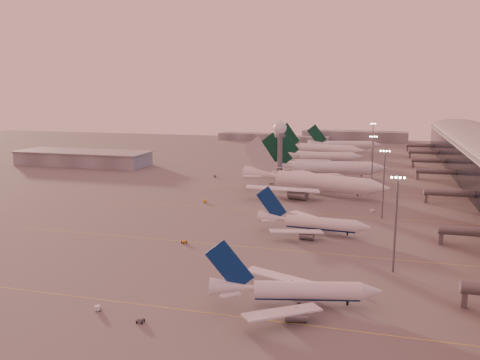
# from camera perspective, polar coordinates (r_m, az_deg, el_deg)

# --- Properties ---
(ground) EXTENTS (700.00, 700.00, 0.00)m
(ground) POSITION_cam_1_polar(r_m,az_deg,el_deg) (145.42, -6.94, -8.05)
(ground) COLOR #605D5D
(ground) RESTS_ON ground
(taxiway_markings) EXTENTS (180.00, 185.25, 0.02)m
(taxiway_markings) POSITION_cam_1_polar(r_m,az_deg,el_deg) (190.27, 8.07, -3.70)
(taxiway_markings) COLOR gold
(taxiway_markings) RESTS_ON ground
(hangar) EXTENTS (82.00, 27.00, 8.50)m
(hangar) POSITION_cam_1_polar(r_m,az_deg,el_deg) (321.45, -17.21, 2.39)
(hangar) COLOR slate
(hangar) RESTS_ON ground
(radar_tower) EXTENTS (6.40, 6.40, 31.10)m
(radar_tower) POSITION_cam_1_polar(r_m,az_deg,el_deg) (253.22, 4.52, 4.62)
(radar_tower) COLOR #5C5F64
(radar_tower) RESTS_ON ground
(mast_a) EXTENTS (3.60, 0.56, 25.00)m
(mast_a) POSITION_cam_1_polar(r_m,az_deg,el_deg) (131.18, 17.09, -4.20)
(mast_a) COLOR #5C5F64
(mast_a) RESTS_ON ground
(mast_b) EXTENTS (3.60, 0.56, 25.00)m
(mast_b) POSITION_cam_1_polar(r_m,az_deg,el_deg) (184.98, 15.82, -0.04)
(mast_b) COLOR #5C5F64
(mast_b) RESTS_ON ground
(mast_c) EXTENTS (3.60, 0.56, 25.00)m
(mast_c) POSITION_cam_1_polar(r_m,az_deg,el_deg) (239.39, 14.65, 2.26)
(mast_c) COLOR #5C5F64
(mast_c) RESTS_ON ground
(mast_d) EXTENTS (3.60, 0.56, 25.00)m
(mast_d) POSITION_cam_1_polar(r_m,az_deg,el_deg) (328.84, 14.65, 4.33)
(mast_d) COLOR #5C5F64
(mast_d) RESTS_ON ground
(distant_horizon) EXTENTS (165.00, 37.50, 9.00)m
(distant_horizon) POSITION_cam_1_polar(r_m,az_deg,el_deg) (457.18, 9.24, 4.84)
(distant_horizon) COLOR slate
(distant_horizon) RESTS_ON ground
(narrowbody_near) EXTENTS (36.56, 28.85, 14.49)m
(narrowbody_near) POSITION_cam_1_polar(r_m,az_deg,el_deg) (109.98, 6.18, -12.53)
(narrowbody_near) COLOR silver
(narrowbody_near) RESTS_ON ground
(narrowbody_mid) EXTENTS (36.89, 29.36, 14.41)m
(narrowbody_mid) POSITION_cam_1_polar(r_m,az_deg,el_deg) (163.06, 8.15, -4.99)
(narrowbody_mid) COLOR silver
(narrowbody_mid) RESTS_ON ground
(widebody_white) EXTENTS (66.96, 52.92, 24.16)m
(widebody_white) POSITION_cam_1_polar(r_m,az_deg,el_deg) (223.24, 8.16, -0.54)
(widebody_white) COLOR silver
(widebody_white) RESTS_ON ground
(greentail_a) EXTENTS (64.25, 51.33, 23.66)m
(greentail_a) POSITION_cam_1_polar(r_m,az_deg,el_deg) (263.15, 9.39, 1.04)
(greentail_a) COLOR silver
(greentail_a) RESTS_ON ground
(greentail_b) EXTENTS (52.45, 42.11, 19.10)m
(greentail_b) POSITION_cam_1_polar(r_m,az_deg,el_deg) (317.05, 8.98, 2.45)
(greentail_b) COLOR silver
(greentail_b) RESTS_ON ground
(greentail_c) EXTENTS (60.52, 48.38, 22.26)m
(greentail_c) POSITION_cam_1_polar(r_m,az_deg,el_deg) (351.36, 8.99, 3.28)
(greentail_c) COLOR silver
(greentail_c) RESTS_ON ground
(greentail_d) EXTENTS (53.83, 42.97, 19.88)m
(greentail_d) POSITION_cam_1_polar(r_m,az_deg,el_deg) (384.11, 11.67, 3.71)
(greentail_d) COLOR silver
(greentail_d) RESTS_ON ground
(gsv_truck_a) EXTENTS (5.80, 4.85, 2.28)m
(gsv_truck_a) POSITION_cam_1_polar(r_m,az_deg,el_deg) (112.04, -15.48, -13.41)
(gsv_truck_a) COLOR silver
(gsv_truck_a) RESTS_ON ground
(gsv_tug_near) EXTENTS (1.99, 3.19, 0.89)m
(gsv_tug_near) POSITION_cam_1_polar(r_m,az_deg,el_deg) (105.20, -11.12, -15.25)
(gsv_tug_near) COLOR #545658
(gsv_tug_near) RESTS_ON ground
(gsv_catering_a) EXTENTS (5.70, 3.83, 4.30)m
(gsv_catering_a) POSITION_cam_1_polar(r_m,az_deg,el_deg) (120.00, 12.54, -11.15)
(gsv_catering_a) COLOR silver
(gsv_catering_a) RESTS_ON ground
(gsv_tug_mid) EXTENTS (3.58, 3.18, 0.88)m
(gsv_tug_mid) POSITION_cam_1_polar(r_m,az_deg,el_deg) (153.07, -6.29, -6.92)
(gsv_tug_mid) COLOR gold
(gsv_tug_mid) RESTS_ON ground
(gsv_truck_b) EXTENTS (5.83, 3.72, 2.22)m
(gsv_truck_b) POSITION_cam_1_polar(r_m,az_deg,el_deg) (175.60, 12.24, -4.63)
(gsv_truck_b) COLOR silver
(gsv_truck_b) RESTS_ON ground
(gsv_truck_c) EXTENTS (5.99, 5.27, 2.39)m
(gsv_truck_c) POSITION_cam_1_polar(r_m,az_deg,el_deg) (205.77, -3.89, -2.22)
(gsv_truck_c) COLOR gold
(gsv_truck_c) RESTS_ON ground
(gsv_catering_b) EXTENTS (6.01, 3.36, 4.68)m
(gsv_catering_b) POSITION_cam_1_polar(r_m,az_deg,el_deg) (195.06, 14.67, -2.89)
(gsv_catering_b) COLOR silver
(gsv_catering_b) RESTS_ON ground
(gsv_tug_far) EXTENTS (3.46, 4.14, 1.02)m
(gsv_tug_far) POSITION_cam_1_polar(r_m,az_deg,el_deg) (245.29, 3.54, -0.37)
(gsv_tug_far) COLOR silver
(gsv_tug_far) RESTS_ON ground
(gsv_truck_d) EXTENTS (4.05, 5.94, 2.26)m
(gsv_truck_d) POSITION_cam_1_polar(r_m,az_deg,el_deg) (264.92, -2.78, 0.57)
(gsv_truck_d) COLOR #545658
(gsv_truck_d) RESTS_ON ground
(gsv_tug_hangar) EXTENTS (4.28, 3.41, 1.07)m
(gsv_tug_hangar) POSITION_cam_1_polar(r_m,az_deg,el_deg) (278.66, 11.42, 0.73)
(gsv_tug_hangar) COLOR gold
(gsv_tug_hangar) RESTS_ON ground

